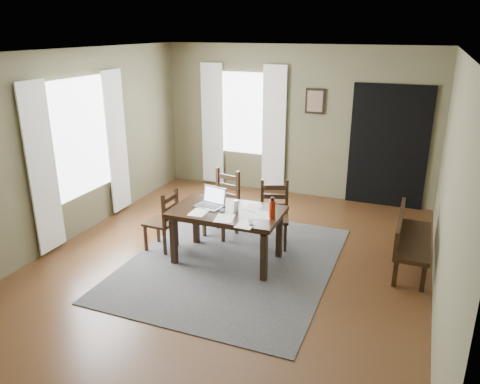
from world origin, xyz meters
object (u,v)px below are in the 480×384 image
at_px(water_bottle, 272,209).
at_px(chair_back_right, 274,215).
at_px(chair_back_left, 222,204).
at_px(laptop, 212,201).
at_px(dining_table, 227,216).
at_px(bench, 408,236).
at_px(chair_end, 163,221).

bearing_deg(water_bottle, chair_back_right, 105.30).
bearing_deg(chair_back_left, chair_back_right, 8.24).
height_order(laptop, water_bottle, water_bottle).
relative_size(dining_table, bench, 1.11).
bearing_deg(water_bottle, chair_back_left, 142.12).
relative_size(chair_end, bench, 0.67).
distance_m(chair_end, laptop, 0.79).
bearing_deg(water_bottle, chair_end, 179.26).
bearing_deg(laptop, bench, 25.47).
height_order(chair_end, laptop, laptop).
height_order(chair_back_right, water_bottle, water_bottle).
bearing_deg(laptop, chair_back_left, 113.55).
bearing_deg(chair_back_right, bench, -17.15).
height_order(dining_table, chair_back_left, chair_back_left).
bearing_deg(dining_table, bench, 16.28).
xyz_separation_m(chair_end, water_bottle, (1.58, -0.02, 0.42)).
height_order(chair_back_left, bench, chair_back_left).
xyz_separation_m(chair_back_left, water_bottle, (1.02, -0.80, 0.37)).
bearing_deg(dining_table, chair_back_left, 117.04).
height_order(dining_table, laptop, laptop).
distance_m(chair_end, chair_back_left, 0.96).
bearing_deg(bench, chair_back_left, 88.62).
height_order(chair_back_right, laptop, laptop).
distance_m(dining_table, bench, 2.34).
relative_size(bench, water_bottle, 4.78).
relative_size(chair_back_right, water_bottle, 3.42).
distance_m(chair_back_right, laptop, 0.98).
relative_size(dining_table, laptop, 3.56).
xyz_separation_m(bench, laptop, (-2.48, -0.62, 0.35)).
bearing_deg(chair_back_right, laptop, -154.39).
height_order(chair_end, chair_back_left, chair_back_left).
distance_m(chair_end, chair_back_right, 1.55).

